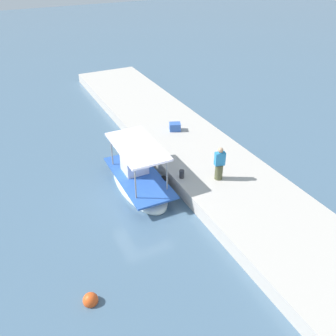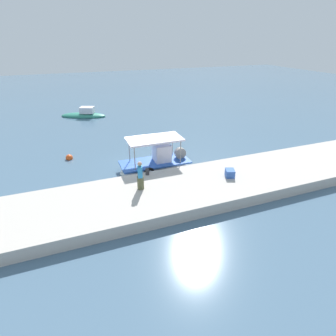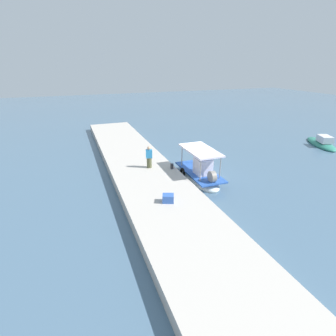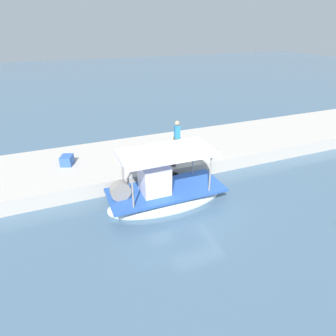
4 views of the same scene
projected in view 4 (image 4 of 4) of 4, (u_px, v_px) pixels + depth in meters
The scene contains 6 objects.
ground_plane at pixel (193, 201), 12.15m from camera, with size 120.00×120.00×0.00m, color slate.
dock_quay at pixel (158, 156), 15.51m from camera, with size 36.00×4.90×0.69m, color beige.
main_fishing_boat at pixel (164, 193), 11.86m from camera, with size 5.08×2.18×2.73m.
fisherman_near_bollard at pixel (177, 138), 14.86m from camera, with size 0.46×0.53×1.71m.
mooring_bollard at pixel (173, 162), 13.55m from camera, with size 0.24×0.24×0.41m, color #2D2D33.
cargo_crate at pixel (67, 160), 13.65m from camera, with size 0.66×0.52×0.47m, color #3660B9.
Camera 4 is at (4.84, 9.00, 6.80)m, focal length 29.97 mm.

